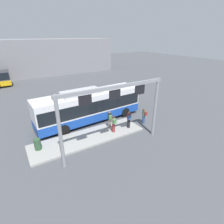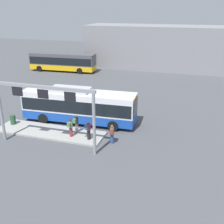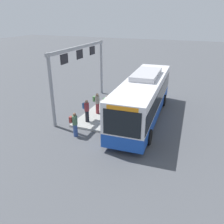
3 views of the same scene
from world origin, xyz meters
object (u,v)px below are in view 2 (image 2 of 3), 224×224
at_px(person_waiting_mid, 88,130).
at_px(person_waiting_far, 71,127).
at_px(bus_main, 79,105).
at_px(person_boarding, 112,134).
at_px(person_waiting_near, 76,123).
at_px(trash_bin, 13,120).
at_px(bus_background_left, 63,61).

bearing_deg(person_waiting_mid, person_waiting_far, 110.90).
bearing_deg(bus_main, person_waiting_far, -81.21).
height_order(bus_main, person_boarding, bus_main).
bearing_deg(person_waiting_mid, bus_main, 56.70).
bearing_deg(person_waiting_far, person_boarding, -79.40).
bearing_deg(person_waiting_near, person_waiting_mid, -106.72).
height_order(bus_main, person_waiting_far, bus_main).
distance_m(person_waiting_near, trash_bin, 6.58).
bearing_deg(person_waiting_mid, trash_bin, 106.65).
distance_m(bus_background_left, person_waiting_far, 26.51).
xyz_separation_m(person_waiting_mid, trash_bin, (-8.10, 0.86, -0.44)).
xyz_separation_m(bus_background_left, trash_bin, (6.10, -22.55, -1.17)).
bearing_deg(trash_bin, person_waiting_far, -7.17).
xyz_separation_m(bus_main, person_waiting_near, (0.84, -2.56, -0.76)).
relative_size(bus_background_left, person_waiting_mid, 6.92).
distance_m(bus_background_left, person_waiting_mid, 27.39).
bearing_deg(bus_main, person_waiting_near, -74.68).
bearing_deg(person_waiting_near, trash_bin, 106.33).
bearing_deg(person_boarding, trash_bin, 77.84).
bearing_deg(person_waiting_far, person_waiting_mid, -82.97).
distance_m(person_boarding, person_waiting_mid, 2.03).
xyz_separation_m(person_waiting_near, person_waiting_far, (-0.13, -0.91, 0.00)).
relative_size(person_waiting_near, person_waiting_far, 1.00).
bearing_deg(bus_background_left, trash_bin, 102.25).
height_order(person_waiting_near, person_waiting_far, same).
relative_size(bus_background_left, trash_bin, 12.84).
xyz_separation_m(person_waiting_far, trash_bin, (-6.43, 0.81, -0.44)).
relative_size(bus_background_left, person_boarding, 6.92).
height_order(bus_background_left, trash_bin, bus_background_left).
relative_size(bus_main, person_waiting_far, 6.67).
bearing_deg(person_waiting_near, person_waiting_far, -172.43).
distance_m(bus_main, person_waiting_far, 3.63).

